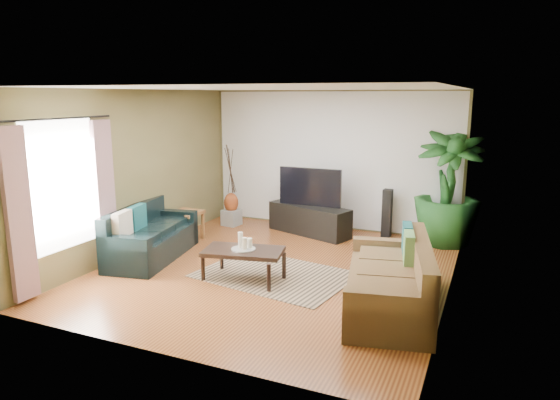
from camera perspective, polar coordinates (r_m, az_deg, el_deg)
The scene contains 28 objects.
floor at distance 7.65m, azimuth -0.60°, elevation -8.00°, with size 5.50×5.50×0.00m, color brown.
ceiling at distance 7.20m, azimuth -0.65°, elevation 12.65°, with size 5.50×5.50×0.00m, color white.
wall_back at distance 9.85m, azimuth 5.94°, elevation 4.53°, with size 5.00×5.00×0.00m, color brown.
wall_front at distance 4.98m, azimuth -13.66°, elevation -3.07°, with size 5.00×5.00×0.00m, color brown.
wall_left at distance 8.62m, azimuth -16.00°, elevation 3.07°, with size 5.50×5.50×0.00m, color brown.
wall_right at distance 6.70m, azimuth 19.29°, elevation 0.42°, with size 5.50×5.50×0.00m, color brown.
backwall_panel at distance 9.84m, azimuth 5.92°, elevation 4.52°, with size 4.90×4.90×0.00m, color white.
window_pane at distance 7.45m, azimuth -23.69°, elevation 1.58°, with size 1.80×1.80×0.00m, color white.
curtain_near at distance 6.98m, azimuth -27.70°, elevation -1.53°, with size 0.08×0.35×2.20m, color gray.
curtain_far at distance 7.98m, azimuth -19.38°, elevation 0.71°, with size 0.08×0.35×2.20m, color gray.
curtain_rod at distance 7.32m, azimuth -24.01°, elevation 8.49°, with size 0.03×0.03×1.90m, color black.
sofa_left at distance 8.35m, azimuth -14.41°, elevation -3.62°, with size 1.89×0.81×0.85m, color black.
sofa_right at distance 6.37m, azimuth 12.27°, elevation -8.40°, with size 2.15×0.97×0.85m, color brown.
area_rug at distance 7.45m, azimuth -0.58°, elevation -8.54°, with size 2.17×1.53×0.01m, color #9D7D5C.
coffee_table at distance 7.21m, azimuth -4.18°, elevation -7.38°, with size 1.11×0.61×0.46m, color black.
candle_tray at distance 7.14m, azimuth -4.21°, elevation -5.59°, with size 0.34×0.34×0.02m, color gray.
candle_tall at distance 7.16m, azimuth -4.54°, elevation -4.56°, with size 0.07×0.07×0.22m, color beige.
candle_mid at distance 7.06m, azimuth -4.08°, elevation -5.00°, with size 0.07×0.07×0.17m, color beige.
candle_short at distance 7.14m, azimuth -3.49°, elevation -4.93°, with size 0.07×0.07×0.14m, color beige.
tv_stand at distance 9.53m, azimuth 3.37°, elevation -2.26°, with size 1.65×0.50×0.55m, color black.
television at distance 9.41m, azimuth 3.46°, elevation 1.51°, with size 1.21×0.07×0.72m, color black.
speaker_left at distance 9.87m, azimuth 0.97°, elevation -0.13°, with size 0.20×0.22×1.10m, color black.
speaker_right at distance 9.49m, azimuth 12.13°, elevation -1.49°, with size 0.16×0.18×0.90m, color black.
potted_plant at distance 9.20m, azimuth 18.62°, elevation 1.32°, with size 1.14×1.14×2.03m, color #174519.
plant_pot at distance 9.39m, azimuth 18.27°, elevation -3.90°, with size 0.37×0.37×0.29m, color black.
pedestal at distance 10.22m, azimuth -5.57°, elevation -1.99°, with size 0.32×0.32×0.32m, color #999996.
vase at distance 10.15m, azimuth -5.60°, elevation -0.32°, with size 0.29×0.29×0.41m, color brown.
side_table at distance 9.25m, azimuth -10.65°, elevation -2.91°, with size 0.52×0.52×0.55m, color brown.
Camera 1 is at (2.94, -6.57, 2.61)m, focal length 32.00 mm.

